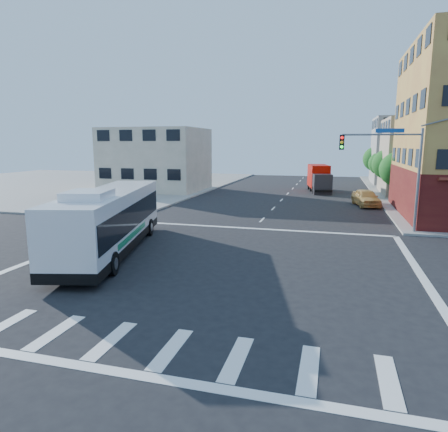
# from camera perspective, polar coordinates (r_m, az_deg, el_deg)

# --- Properties ---
(ground) EXTENTS (120.00, 120.00, 0.00)m
(ground) POSITION_cam_1_polar(r_m,az_deg,el_deg) (19.79, -1.17, -7.33)
(ground) COLOR black
(ground) RESTS_ON ground
(sidewalk_nw) EXTENTS (50.00, 50.00, 0.15)m
(sidewalk_nw) POSITION_cam_1_polar(r_m,az_deg,el_deg) (66.98, -21.82, 4.42)
(sidewalk_nw) COLOR gray
(sidewalk_nw) RESTS_ON ground
(building_east_near) EXTENTS (12.06, 10.06, 9.00)m
(building_east_near) POSITION_cam_1_polar(r_m,az_deg,el_deg) (53.35, 28.22, 7.43)
(building_east_near) COLOR tan
(building_east_near) RESTS_ON ground
(building_east_far) EXTENTS (12.06, 10.06, 10.00)m
(building_east_far) POSITION_cam_1_polar(r_m,az_deg,el_deg) (67.07, 25.67, 8.38)
(building_east_far) COLOR #979792
(building_east_far) RESTS_ON ground
(building_west) EXTENTS (12.06, 10.06, 8.00)m
(building_west) POSITION_cam_1_polar(r_m,az_deg,el_deg) (53.08, -9.66, 7.94)
(building_west) COLOR beige
(building_west) RESTS_ON ground
(signal_mast_ne) EXTENTS (7.91, 1.13, 8.07)m
(signal_mast_ne) POSITION_cam_1_polar(r_m,az_deg,el_deg) (28.95, 22.91, 7.46)
(signal_mast_ne) COLOR slate
(signal_mast_ne) RESTS_ON ground
(street_tree_a) EXTENTS (3.60, 3.60, 5.53)m
(street_tree_a) POSITION_cam_1_polar(r_m,az_deg,el_deg) (46.52, 23.60, 6.43)
(street_tree_a) COLOR #361E13
(street_tree_a) RESTS_ON ground
(street_tree_b) EXTENTS (3.80, 3.80, 5.79)m
(street_tree_b) POSITION_cam_1_polar(r_m,az_deg,el_deg) (54.44, 22.46, 7.10)
(street_tree_b) COLOR #361E13
(street_tree_b) RESTS_ON ground
(street_tree_c) EXTENTS (3.40, 3.40, 5.29)m
(street_tree_c) POSITION_cam_1_polar(r_m,az_deg,el_deg) (62.40, 21.58, 7.19)
(street_tree_c) COLOR #361E13
(street_tree_c) RESTS_ON ground
(street_tree_d) EXTENTS (4.00, 4.00, 6.03)m
(street_tree_d) POSITION_cam_1_polar(r_m,az_deg,el_deg) (70.34, 20.93, 7.83)
(street_tree_d) COLOR #361E13
(street_tree_d) RESTS_ON ground
(transit_bus) EXTENTS (5.84, 13.17, 3.82)m
(transit_bus) POSITION_cam_1_polar(r_m,az_deg,el_deg) (23.04, -15.93, -0.43)
(transit_bus) COLOR black
(transit_bus) RESTS_ON ground
(box_truck) EXTENTS (3.42, 7.74, 3.37)m
(box_truck) POSITION_cam_1_polar(r_m,az_deg,el_deg) (52.39, 13.45, 5.18)
(box_truck) COLOR #242328
(box_truck) RESTS_ON ground
(parked_car) EXTENTS (2.89, 5.15, 1.65)m
(parked_car) POSITION_cam_1_polar(r_m,az_deg,el_deg) (41.43, 19.63, 2.48)
(parked_car) COLOR #DBAC56
(parked_car) RESTS_ON ground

